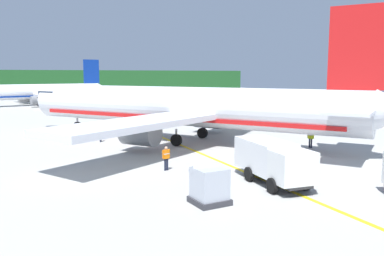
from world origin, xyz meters
The scene contains 8 objects.
airliner_foreground centered at (30.14, 21.77, 3.39)m, with size 30.39×35.56×11.90m.
airliner_mid_apron centered at (18.76, 76.87, 2.84)m, with size 34.75×28.90×9.99m.
service_truck_baggage centered at (29.16, 5.29, 1.46)m, with size 2.80×6.30×2.54m.
cargo_container_near centered at (23.94, 3.48, 0.95)m, with size 1.88×1.88×2.01m.
crew_marshaller centered at (39.35, 13.62, 0.99)m, with size 0.39×0.58×1.68m.
crew_loader_left centered at (22.64, 24.65, 0.96)m, with size 0.39×0.58×1.63m.
crew_loader_right centered at (24.42, 11.03, 1.00)m, with size 0.61×0.34×1.69m.
apron_guide_line centered at (29.16, 17.23, 0.01)m, with size 0.30×60.00×0.01m, color yellow.
Camera 1 is at (14.99, -14.15, 6.62)m, focal length 37.05 mm.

